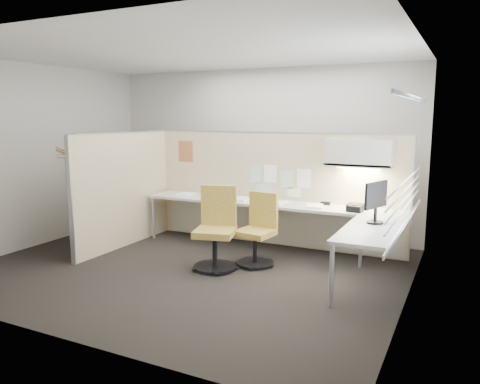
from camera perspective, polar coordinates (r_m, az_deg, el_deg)
The scene contains 27 objects.
floor at distance 6.41m, azimuth -6.09°, elevation -9.15°, with size 5.50×4.50×0.01m, color black.
ceiling at distance 6.13m, azimuth -6.56°, elevation 16.63°, with size 5.50×4.50×0.01m, color white.
wall_back at distance 8.09m, azimuth 2.31°, elevation 4.92°, with size 5.50×0.02×2.80m, color beige.
wall_front at distance 4.40m, azimuth -22.27°, elevation 0.54°, with size 5.50×0.02×2.80m, color beige.
wall_left at distance 7.93m, azimuth -23.36°, elevation 4.08°, with size 0.02×4.50×2.80m, color beige.
wall_right at distance 5.18m, azimuth 20.27°, elevation 1.89°, with size 0.02×4.50×2.80m, color beige.
window_pane at distance 5.17m, azimuth 20.08°, elevation 3.55°, with size 0.01×2.80×1.30m, color #9BA9B5.
partition_back at distance 7.34m, azimuth 4.14°, elevation 0.32°, with size 4.10×0.06×1.75m, color beige.
partition_left at distance 7.46m, azimuth -13.92°, elevation 0.22°, with size 0.06×2.20×1.75m, color beige.
desk at distance 6.82m, azimuth 5.57°, elevation -2.72°, with size 4.00×2.07×0.73m.
overhead_bin at distance 6.67m, azimuth 14.34°, elevation 4.65°, with size 0.90×0.36×0.38m, color beige.
task_light_strip at distance 6.69m, azimuth 14.27°, elevation 2.86°, with size 0.60×0.06×0.02m, color #FFEABF.
pinned_papers at distance 7.26m, azimuth 4.64°, elevation 1.48°, with size 1.01×0.00×0.47m.
poster at distance 7.99m, azimuth -6.64°, elevation 4.95°, with size 0.28×0.00×0.35m, color orange.
chair_left at distance 6.24m, azimuth -2.92°, elevation -4.76°, with size 0.62×0.64×1.08m.
chair_right at distance 6.40m, azimuth 2.20°, elevation -4.87°, with size 0.51×0.53×0.96m.
monitor at distance 5.83m, azimuth 16.25°, elevation -0.89°, with size 0.20×0.47×0.51m.
phone at distance 6.53m, azimuth 13.81°, elevation -1.87°, with size 0.23×0.21×0.12m.
stapler at distance 6.91m, azimuth 10.35°, elevation -1.38°, with size 0.14×0.04×0.05m, color black.
tape_dispenser at distance 6.73m, azimuth 14.10°, elevation -1.75°, with size 0.10×0.06×0.06m, color black.
coat_hook at distance 6.74m, azimuth -20.03°, elevation 3.54°, with size 0.18×0.49×1.45m.
paper_stack_0 at distance 7.69m, azimuth -6.69°, elevation -0.29°, with size 0.23×0.30×0.03m, color white.
paper_stack_1 at distance 7.43m, azimuth -2.59°, elevation -0.61°, with size 0.23×0.30×0.02m, color white.
paper_stack_2 at distance 7.15m, azimuth 0.30°, elevation -0.91°, with size 0.23×0.30×0.04m, color white.
paper_stack_3 at distance 7.02m, azimuth 4.74°, elevation -1.24°, with size 0.23×0.30×0.01m, color white.
paper_stack_4 at distance 6.74m, azimuth 9.06°, elevation -1.72°, with size 0.23×0.30×0.03m, color white.
paper_stack_5 at distance 6.04m, azimuth 16.94°, elevation -3.31°, with size 0.23×0.30×0.02m, color white.
Camera 1 is at (3.28, -5.12, 2.02)m, focal length 35.00 mm.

